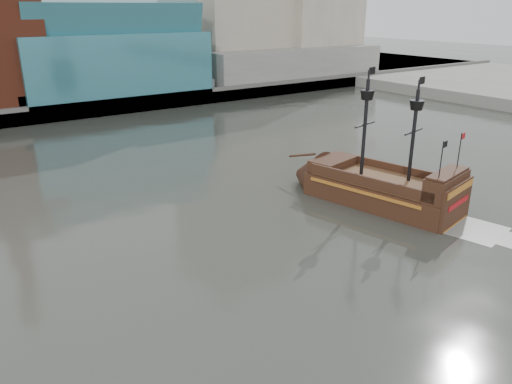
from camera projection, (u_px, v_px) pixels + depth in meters
ground at (398, 328)px, 26.28m from camera, size 400.00×400.00×0.00m
promenade_far at (23, 89)px, 96.58m from camera, size 220.00×60.00×2.00m
seawall at (65, 112)px, 73.82m from camera, size 220.00×1.00×2.60m
crane_b at (353, 8)px, 138.89m from camera, size 19.10×4.00×26.25m
pirate_ship at (384, 192)px, 42.41m from camera, size 8.22×17.01×12.24m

